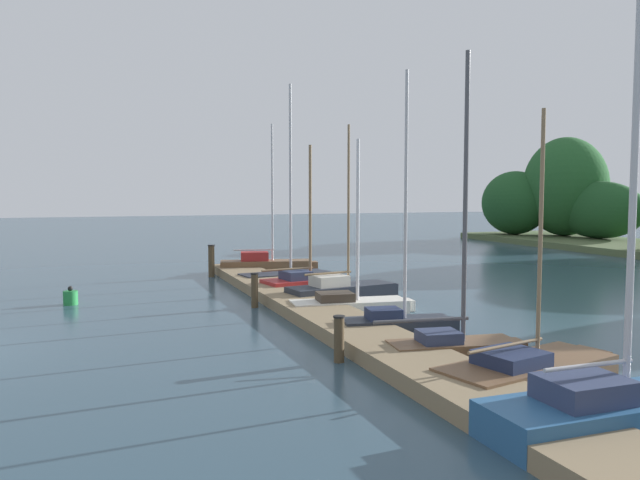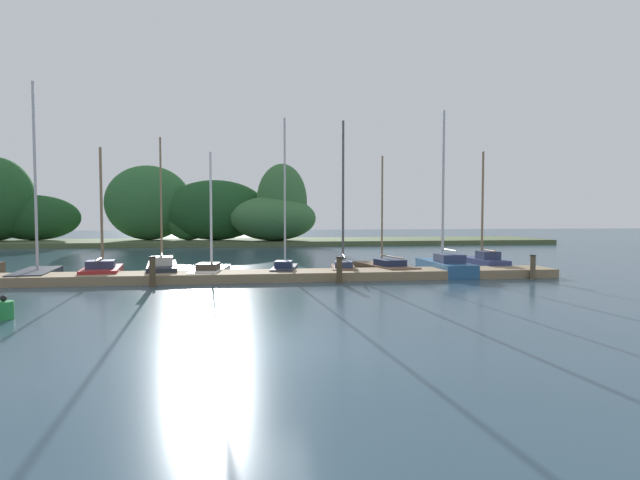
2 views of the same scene
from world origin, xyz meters
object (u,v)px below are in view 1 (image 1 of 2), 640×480
(sailboat_6, at_px, (457,341))
(sailboat_4, at_px, (352,303))
(sailboat_7, at_px, (531,367))
(mooring_piling_0, at_px, (211,261))
(mooring_piling_2, at_px, (339,339))
(mooring_piling_1, at_px, (255,290))
(sailboat_3, at_px, (344,290))
(sailboat_1, at_px, (289,273))
(sailboat_2, at_px, (307,282))
(channel_buoy_0, at_px, (70,297))
(sailboat_8, at_px, (616,406))
(sailboat_5, at_px, (400,321))
(sailboat_0, at_px, (268,265))

(sailboat_6, bearing_deg, sailboat_4, 98.75)
(sailboat_7, bearing_deg, mooring_piling_0, 87.03)
(sailboat_4, bearing_deg, mooring_piling_2, -109.36)
(sailboat_7, xyz_separation_m, mooring_piling_1, (-9.32, -3.03, 0.28))
(sailboat_3, xyz_separation_m, mooring_piling_1, (0.19, -3.09, 0.20))
(sailboat_1, bearing_deg, sailboat_2, -99.89)
(sailboat_6, height_order, sailboat_7, sailboat_6)
(sailboat_6, bearing_deg, channel_buoy_0, 136.68)
(sailboat_1, xyz_separation_m, sailboat_6, (12.35, -0.07, 0.02))
(sailboat_7, relative_size, mooring_piling_2, 5.17)
(sailboat_3, relative_size, sailboat_8, 0.81)
(sailboat_5, xyz_separation_m, mooring_piling_0, (-12.46, -2.44, 0.34))
(sailboat_5, bearing_deg, mooring_piling_1, 127.01)
(sailboat_2, height_order, mooring_piling_1, sailboat_2)
(sailboat_5, relative_size, sailboat_6, 1.01)
(sailboat_1, height_order, sailboat_4, sailboat_1)
(mooring_piling_2, bearing_deg, sailboat_3, 156.71)
(sailboat_4, height_order, mooring_piling_2, sailboat_4)
(sailboat_1, xyz_separation_m, mooring_piling_2, (11.74, -2.60, 0.15))
(sailboat_8, bearing_deg, sailboat_5, 90.10)
(mooring_piling_1, relative_size, channel_buoy_0, 1.81)
(sailboat_4, bearing_deg, sailboat_5, -83.21)
(sailboat_6, height_order, sailboat_8, sailboat_8)
(sailboat_3, distance_m, mooring_piling_1, 3.10)
(sailboat_0, height_order, sailboat_1, sailboat_1)
(sailboat_4, height_order, sailboat_8, sailboat_8)
(sailboat_3, bearing_deg, sailboat_2, 93.92)
(sailboat_0, xyz_separation_m, sailboat_7, (17.07, 0.40, -0.13))
(sailboat_5, relative_size, sailboat_7, 1.28)
(channel_buoy_0, bearing_deg, mooring_piling_0, 132.41)
(sailboat_4, bearing_deg, sailboat_3, 81.12)
(sailboat_3, relative_size, sailboat_6, 0.88)
(sailboat_7, bearing_deg, mooring_piling_1, 95.09)
(sailboat_3, distance_m, sailboat_6, 7.62)
(sailboat_8, xyz_separation_m, mooring_piling_1, (-11.90, -2.51, 0.15))
(sailboat_6, relative_size, mooring_piling_2, 6.57)
(sailboat_4, bearing_deg, sailboat_6, -82.27)
(sailboat_8, bearing_deg, channel_buoy_0, 118.87)
(sailboat_0, xyz_separation_m, sailboat_5, (12.65, -0.12, -0.05))
(mooring_piling_1, height_order, channel_buoy_0, mooring_piling_1)
(sailboat_1, relative_size, mooring_piling_1, 7.18)
(mooring_piling_1, bearing_deg, sailboat_6, 19.32)
(channel_buoy_0, bearing_deg, sailboat_4, 60.99)
(sailboat_8, bearing_deg, sailboat_7, 78.71)
(sailboat_6, height_order, mooring_piling_1, sailboat_6)
(sailboat_0, height_order, sailboat_5, sailboat_5)
(mooring_piling_0, bearing_deg, sailboat_0, 94.36)
(sailboat_1, height_order, sailboat_7, sailboat_1)
(sailboat_7, relative_size, channel_buoy_0, 8.60)
(sailboat_7, relative_size, mooring_piling_0, 3.79)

